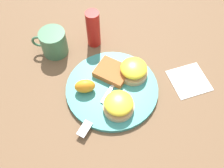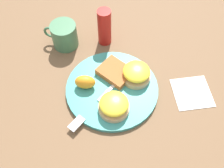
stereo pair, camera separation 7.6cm
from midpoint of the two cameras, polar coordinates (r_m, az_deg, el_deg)
ground_plane at (r=0.79m, az=2.75°, el=-1.55°), size 1.10×1.10×0.00m
plate at (r=0.78m, az=2.77°, el=-1.29°), size 0.28×0.28×0.01m
sandwich_benedict_left at (r=0.72m, az=3.44°, el=-4.88°), size 0.09×0.09×0.05m
sandwich_benedict_right at (r=0.79m, az=8.08°, el=2.11°), size 0.09×0.09×0.05m
hashbrown_patty at (r=0.80m, az=3.18°, el=2.47°), size 0.12×0.11×0.02m
orange_wedge at (r=0.76m, az=-3.06°, el=0.20°), size 0.06×0.04×0.04m
fork at (r=0.75m, az=-0.89°, el=-4.73°), size 0.12×0.21×0.00m
cup at (r=0.88m, az=-7.93°, el=10.32°), size 0.11×0.08×0.08m
napkin at (r=0.83m, az=19.60°, el=-1.98°), size 0.14×0.14×0.00m
condiment_bottle at (r=0.86m, az=0.93°, el=12.12°), size 0.04×0.04×0.13m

